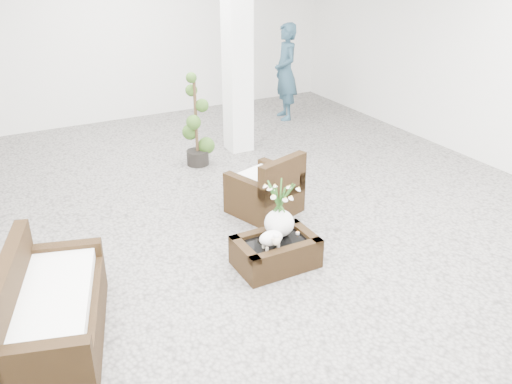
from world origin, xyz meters
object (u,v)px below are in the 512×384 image
coffee_table (276,253)px  topiary (196,121)px  armchair (264,183)px  loveseat (53,302)px

coffee_table → topiary: (0.38, 3.23, 0.60)m
coffee_table → topiary: bearing=83.2°
armchair → topiary: (-0.15, 1.99, 0.33)m
armchair → topiary: size_ratio=0.57×
loveseat → topiary: 4.41m
coffee_table → loveseat: size_ratio=0.54×
loveseat → topiary: size_ratio=1.10×
loveseat → topiary: (2.79, 3.40, 0.31)m
coffee_table → armchair: bearing=66.6°
armchair → loveseat: 3.26m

